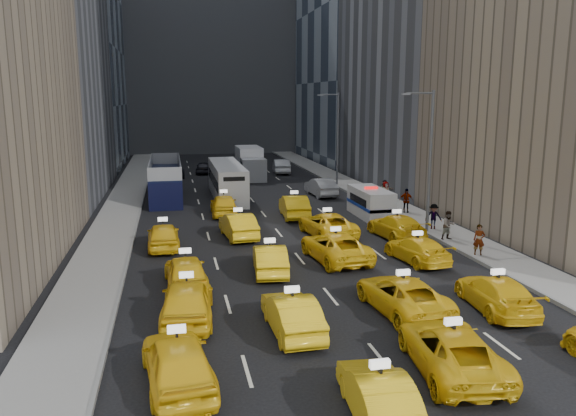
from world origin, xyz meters
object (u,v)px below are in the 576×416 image
Objects in this scene: taxi_1 at (379,395)px; nypd_van at (371,203)px; pedestrian_0 at (479,240)px; taxi_2 at (451,349)px; city_bus at (227,181)px; taxi_0 at (178,361)px; box_truck at (250,163)px; double_decker at (166,179)px.

nypd_van is (8.88, 24.96, 0.30)m from taxi_1.
pedestrian_0 reaches higher than taxi_1.
taxi_2 is 33.18m from city_bus.
taxi_0 is 0.91× the size of taxi_2.
taxi_0 reaches higher than taxi_2.
city_bus reaches higher than taxi_1.
box_truck reaches higher than nypd_van.
nypd_van is at bearing -71.57° from box_truck.
pedestrian_0 is (11.49, -21.42, -0.47)m from city_bus.
double_decker is at bearing -126.48° from box_truck.
city_bus is (-0.55, 35.07, 0.76)m from taxi_1.
box_truck is (3.06, 46.32, 0.93)m from taxi_1.
box_truck is at bearing -82.51° from taxi_2.
taxi_2 is at bearing -86.59° from box_truck.
pedestrian_0 is at bearing -45.54° from double_decker.
box_truck reaches higher than pedestrian_0.
taxi_0 is at bearing -96.28° from city_bus.
pedestrian_0 is at bearing -73.27° from box_truck.
double_decker is 1.01× the size of city_bus.
taxi_0 reaches higher than taxi_1.
double_decker is 1.58× the size of box_truck.
nypd_van is 11.50m from pedestrian_0.
city_bus reaches higher than pedestrian_0.
taxi_0 is 0.92× the size of nypd_van.
double_decker reaches higher than pedestrian_0.
double_decker is at bearing 151.44° from pedestrian_0.
taxi_1 is 2.50× the size of pedestrian_0.
taxi_2 is 44.21m from box_truck.
double_decker reaches higher than box_truck.
taxi_0 is 2.83× the size of pedestrian_0.
city_bus is at bearing 131.82° from nypd_van.
pedestrian_0 reaches higher than taxi_2.
double_decker is 5.22m from city_bus.
nypd_van is (14.14, 22.07, 0.19)m from taxi_0.
taxi_2 is (8.50, -0.77, -0.08)m from taxi_0.
city_bus is at bearing -104.62° from box_truck.
double_decker reaches higher than taxi_1.
city_bus is 6.83× the size of pedestrian_0.
city_bus reaches higher than nypd_van.
taxi_2 reaches higher than taxi_1.
city_bus is (-9.43, 10.11, 0.46)m from nypd_van.
taxi_1 is at bearing 144.54° from taxi_0.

